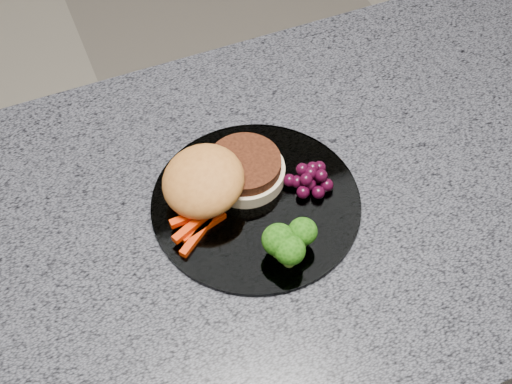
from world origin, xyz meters
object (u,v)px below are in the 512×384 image
Objects in this scene: island_cabinet at (245,373)px; burger at (218,179)px; grape_bunch at (310,179)px; plate at (256,203)px.

island_cabinet is 0.50m from burger.
island_cabinet is 19.95× the size of grape_bunch.
burger reaches higher than island_cabinet.
island_cabinet is 4.62× the size of plate.
grape_bunch is (0.11, -0.04, -0.01)m from burger.
burger is (-0.04, 0.03, 0.03)m from plate.
burger is (-0.01, 0.05, 0.50)m from island_cabinet.
grape_bunch is (0.10, 0.01, 0.49)m from island_cabinet.
grape_bunch is at bearing -34.30° from burger.
grape_bunch reaches higher than island_cabinet.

